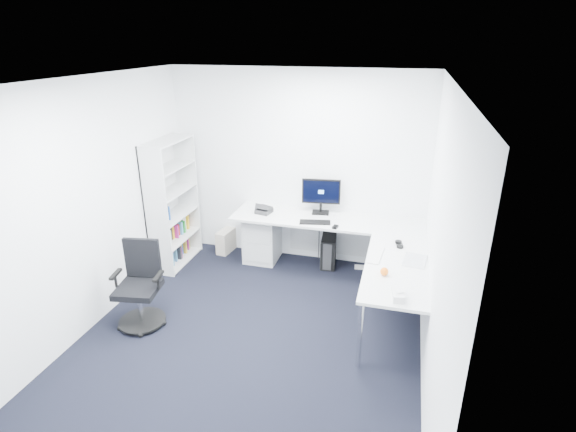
% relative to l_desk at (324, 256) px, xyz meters
% --- Properties ---
extents(ground, '(4.20, 4.20, 0.00)m').
position_rel_l_desk_xyz_m(ground, '(-0.55, -1.40, -0.39)').
color(ground, black).
extents(ceiling, '(4.20, 4.20, 0.00)m').
position_rel_l_desk_xyz_m(ceiling, '(-0.55, -1.40, 2.31)').
color(ceiling, white).
extents(wall_back, '(3.60, 0.02, 2.70)m').
position_rel_l_desk_xyz_m(wall_back, '(-0.55, 0.70, 0.96)').
color(wall_back, white).
rests_on(wall_back, ground).
extents(wall_front, '(3.60, 0.02, 2.70)m').
position_rel_l_desk_xyz_m(wall_front, '(-0.55, -3.50, 0.96)').
color(wall_front, white).
rests_on(wall_front, ground).
extents(wall_left, '(0.02, 4.20, 2.70)m').
position_rel_l_desk_xyz_m(wall_left, '(-2.35, -1.40, 0.96)').
color(wall_left, white).
rests_on(wall_left, ground).
extents(wall_right, '(0.02, 4.20, 2.70)m').
position_rel_l_desk_xyz_m(wall_right, '(1.25, -1.40, 0.96)').
color(wall_right, white).
rests_on(wall_right, ground).
extents(l_desk, '(2.67, 1.49, 0.78)m').
position_rel_l_desk_xyz_m(l_desk, '(0.00, 0.00, 0.00)').
color(l_desk, silver).
rests_on(l_desk, ground).
extents(drawer_pedestal, '(0.46, 0.57, 0.70)m').
position_rel_l_desk_xyz_m(drawer_pedestal, '(-1.00, 0.48, -0.04)').
color(drawer_pedestal, silver).
rests_on(drawer_pedestal, ground).
extents(bookshelf, '(0.35, 0.90, 1.79)m').
position_rel_l_desk_xyz_m(bookshelf, '(-2.17, 0.05, 0.51)').
color(bookshelf, silver).
rests_on(bookshelf, ground).
extents(task_chair, '(0.63, 0.63, 0.97)m').
position_rel_l_desk_xyz_m(task_chair, '(-1.83, -1.46, 0.10)').
color(task_chair, black).
rests_on(task_chair, ground).
extents(black_pc_tower, '(0.25, 0.47, 0.44)m').
position_rel_l_desk_xyz_m(black_pc_tower, '(-0.03, 0.53, -0.17)').
color(black_pc_tower, black).
rests_on(black_pc_tower, ground).
extents(beige_pc_tower, '(0.21, 0.38, 0.35)m').
position_rel_l_desk_xyz_m(beige_pc_tower, '(-1.61, 0.54, -0.22)').
color(beige_pc_tower, '#BDB2A0').
rests_on(beige_pc_tower, ground).
extents(power_strip, '(0.39, 0.12, 0.04)m').
position_rel_l_desk_xyz_m(power_strip, '(0.54, 0.52, -0.37)').
color(power_strip, silver).
rests_on(power_strip, ground).
extents(monitor, '(0.54, 0.23, 0.50)m').
position_rel_l_desk_xyz_m(monitor, '(-0.17, 0.52, 0.64)').
color(monitor, black).
rests_on(monitor, l_desk).
extents(black_keyboard, '(0.42, 0.22, 0.02)m').
position_rel_l_desk_xyz_m(black_keyboard, '(-0.17, 0.16, 0.40)').
color(black_keyboard, black).
rests_on(black_keyboard, l_desk).
extents(mouse, '(0.07, 0.10, 0.03)m').
position_rel_l_desk_xyz_m(mouse, '(0.12, 0.06, 0.40)').
color(mouse, black).
rests_on(mouse, l_desk).
extents(desk_phone, '(0.23, 0.23, 0.14)m').
position_rel_l_desk_xyz_m(desk_phone, '(-0.93, 0.33, 0.46)').
color(desk_phone, '#2A2A2C').
rests_on(desk_phone, l_desk).
extents(laptop, '(0.38, 0.38, 0.24)m').
position_rel_l_desk_xyz_m(laptop, '(1.11, -0.62, 0.51)').
color(laptop, silver).
rests_on(laptop, l_desk).
extents(white_keyboard, '(0.16, 0.45, 0.01)m').
position_rel_l_desk_xyz_m(white_keyboard, '(0.69, -0.60, 0.40)').
color(white_keyboard, silver).
rests_on(white_keyboard, l_desk).
extents(headphones, '(0.15, 0.20, 0.05)m').
position_rel_l_desk_xyz_m(headphones, '(0.93, -0.25, 0.41)').
color(headphones, black).
rests_on(headphones, l_desk).
extents(orange_fruit, '(0.09, 0.09, 0.09)m').
position_rel_l_desk_xyz_m(orange_fruit, '(0.80, -1.02, 0.43)').
color(orange_fruit, orange).
rests_on(orange_fruit, l_desk).
extents(tissue_box, '(0.13, 0.22, 0.07)m').
position_rel_l_desk_xyz_m(tissue_box, '(0.96, -1.44, 0.43)').
color(tissue_box, silver).
rests_on(tissue_box, l_desk).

